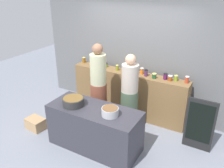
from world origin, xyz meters
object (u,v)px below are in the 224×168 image
Objects in this scene: preserve_jar_6 at (125,69)px; cooking_pot_left at (73,101)px; preserve_jar_1 at (92,62)px; preserve_jar_12 at (165,76)px; preserve_jar_7 at (127,71)px; preserve_jar_0 at (84,60)px; preserve_jar_4 at (106,65)px; preserve_jar_2 at (95,63)px; preserve_jar_5 at (117,68)px; preserve_jar_15 at (187,80)px; preserve_jar_10 at (146,73)px; preserve_jar_14 at (176,78)px; cook_in_cap at (129,97)px; cooking_pot_center at (110,112)px; preserve_jar_13 at (170,78)px; cook_with_tongs at (99,91)px; preserve_jar_8 at (136,71)px; preserve_jar_11 at (154,76)px; bread_crate at (36,124)px; preserve_jar_3 at (102,64)px; preserve_jar_9 at (142,71)px; chalkboard_sign at (200,125)px.

preserve_jar_6 is 0.26× the size of cooking_pot_left.
preserve_jar_1 is 1.10× the size of preserve_jar_12.
preserve_jar_0 is at bearing 175.26° from preserve_jar_7.
preserve_jar_12 reaches higher than preserve_jar_4.
preserve_jar_1 and preserve_jar_2 have the same top height.
preserve_jar_5 is 0.91× the size of preserve_jar_15.
preserve_jar_7 is at bearing -8.52° from preserve_jar_4.
preserve_jar_7 is at bearing -176.10° from preserve_jar_10.
preserve_jar_5 is 0.32× the size of cooking_pot_left.
preserve_jar_14 is (0.62, 0.07, -0.01)m from preserve_jar_10.
cooking_pot_center is at bearing -86.30° from cook_in_cap.
preserve_jar_2 is 1.28× the size of preserve_jar_13.
preserve_jar_7 is at bearing 105.06° from cooking_pot_center.
cook_with_tongs is (0.95, -0.83, -0.27)m from preserve_jar_0.
preserve_jar_2 is 1.15× the size of preserve_jar_5.
preserve_jar_2 reaches higher than preserve_jar_15.
preserve_jar_8 is 1.23× the size of preserve_jar_11.
preserve_jar_15 is 2.26m from cooking_pot_left.
cook_in_cap is at bearing -25.42° from preserve_jar_2.
preserve_jar_1 reaches higher than cooking_pot_left.
preserve_jar_11 is (1.86, -0.10, -0.01)m from preserve_jar_0.
preserve_jar_6 is at bearing 50.45° from bread_crate.
preserve_jar_5 is 0.81m from cook_with_tongs.
preserve_jar_8 reaches higher than preserve_jar_3.
preserve_jar_11 is at bearing -4.10° from preserve_jar_4.
preserve_jar_10 is at bearing -2.59° from preserve_jar_8.
cook_with_tongs is at bearing -102.76° from preserve_jar_6.
preserve_jar_1 is 0.99× the size of preserve_jar_10.
preserve_jar_14 is 2.10m from cooking_pot_left.
preserve_jar_10 reaches higher than preserve_jar_7.
preserve_jar_0 is 0.07× the size of cook_with_tongs.
preserve_jar_6 is at bearing 140.85° from preserve_jar_7.
preserve_jar_3 is 0.32× the size of bread_crate.
preserve_jar_9 reaches higher than preserve_jar_15.
cook_with_tongs is at bearing -144.98° from preserve_jar_12.
preserve_jar_1 is 0.14× the size of chalkboard_sign.
preserve_jar_2 is at bearing -180.00° from preserve_jar_10.
preserve_jar_13 reaches higher than bread_crate.
cook_in_cap is (-0.52, -0.60, -0.35)m from preserve_jar_12.
cooking_pot_center is at bearing -99.85° from preserve_jar_11.
preserve_jar_4 reaches higher than cooking_pot_left.
preserve_jar_11 is 0.27× the size of bread_crate.
chalkboard_sign is at bearing 2.97° from cook_in_cap.
preserve_jar_6 is at bearing -178.18° from preserve_jar_9.
cook_with_tongs is at bearing -125.62° from preserve_jar_9.
preserve_jar_11 is at bearing 156.70° from chalkboard_sign.
preserve_jar_0 is 0.94× the size of preserve_jar_2.
preserve_jar_9 reaches higher than preserve_jar_7.
preserve_jar_9 is 1.28× the size of preserve_jar_11.
preserve_jar_12 is (0.54, -0.03, -0.00)m from preserve_jar_9.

